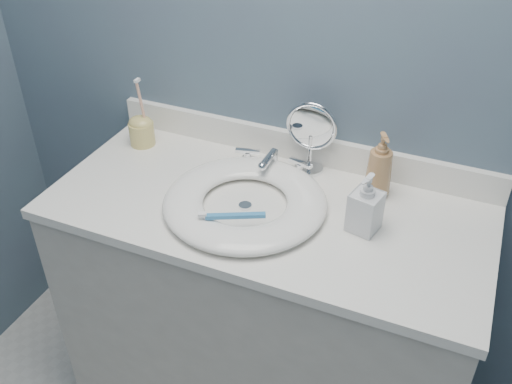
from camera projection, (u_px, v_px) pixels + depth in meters
The scene contains 12 objects.
back_wall at pixel (305, 60), 1.60m from camera, with size 2.20×0.02×2.40m, color slate.
vanity_cabinet at pixel (265, 318), 1.84m from camera, with size 1.20×0.55×0.85m, color beige.
countertop at pixel (266, 210), 1.58m from camera, with size 1.22×0.57×0.03m, color white.
backsplash at pixel (299, 147), 1.75m from camera, with size 1.22×0.02×0.09m, color white.
basin at pixel (245, 202), 1.56m from camera, with size 0.45×0.45×0.04m, color white, non-canonical shape.
drain at pixel (245, 206), 1.57m from camera, with size 0.04×0.04×0.01m, color silver.
faucet at pixel (272, 163), 1.70m from camera, with size 0.25×0.13×0.07m.
makeup_mirror at pixel (311, 134), 1.65m from camera, with size 0.15×0.09×0.22m.
soap_bottle_amber at pixel (380, 165), 1.56m from camera, with size 0.07×0.08×0.19m, color #A5784A.
soap_bottle_clear at pixel (366, 203), 1.44m from camera, with size 0.07×0.08×0.17m, color silver.
toothbrush_holder at pixel (141, 129), 1.82m from camera, with size 0.08×0.08×0.23m.
toothbrush_lying at pixel (233, 216), 1.46m from camera, with size 0.16×0.09×0.02m.
Camera 1 is at (0.47, -0.20, 1.82)m, focal length 40.00 mm.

